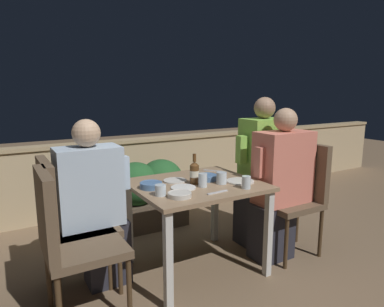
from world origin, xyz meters
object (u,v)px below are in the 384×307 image
at_px(chair_left_far, 64,215).
at_px(beer_bottle, 194,172).
at_px(chair_left_near, 66,233).
at_px(chair_right_far, 276,179).
at_px(person_green_blouse, 260,171).
at_px(chair_right_near, 297,188).
at_px(person_coral_top, 279,185).
at_px(person_blue_shirt, 95,205).

distance_m(chair_left_far, beer_bottle, 0.96).
relative_size(chair_left_near, chair_right_far, 1.00).
height_order(chair_left_near, person_green_blouse, person_green_blouse).
relative_size(chair_right_near, beer_bottle, 4.15).
bearing_deg(chair_right_near, chair_right_far, 80.95).
bearing_deg(chair_right_near, chair_left_near, 179.57).
bearing_deg(beer_bottle, person_coral_top, -11.76).
bearing_deg(chair_left_near, chair_right_far, 8.46).
distance_m(chair_left_far, person_green_blouse, 1.70).
bearing_deg(chair_left_far, chair_right_far, -0.67).
distance_m(chair_left_near, beer_bottle, 1.00).
xyz_separation_m(chair_left_far, person_green_blouse, (1.70, -0.02, 0.11)).
relative_size(chair_left_far, beer_bottle, 4.15).
relative_size(person_blue_shirt, chair_right_near, 1.27).
bearing_deg(person_green_blouse, person_coral_top, -99.51).
height_order(person_blue_shirt, chair_right_near, person_blue_shirt).
height_order(chair_left_near, chair_left_far, same).
relative_size(chair_left_near, person_coral_top, 0.76).
bearing_deg(chair_right_far, chair_right_near, -99.05).
bearing_deg(chair_right_near, person_blue_shirt, 168.76).
xyz_separation_m(person_green_blouse, beer_bottle, (-0.78, -0.15, 0.11)).
relative_size(chair_left_near, person_blue_shirt, 0.79).
xyz_separation_m(chair_right_near, person_coral_top, (-0.21, 0.00, 0.06)).
height_order(chair_left_near, person_blue_shirt, person_blue_shirt).
bearing_deg(person_coral_top, chair_left_far, 168.77).
bearing_deg(chair_left_near, chair_left_far, 81.63).
distance_m(person_blue_shirt, beer_bottle, 0.75).
xyz_separation_m(chair_left_far, chair_right_near, (1.86, -0.33, 0.00)).
distance_m(chair_left_near, chair_right_far, 1.97).
distance_m(chair_left_far, person_coral_top, 1.68).
bearing_deg(chair_left_near, person_green_blouse, 9.45).
bearing_deg(chair_right_far, chair_left_near, -171.54).
xyz_separation_m(chair_left_near, person_blue_shirt, (0.26, 0.31, 0.04)).
height_order(chair_left_far, person_blue_shirt, person_blue_shirt).
xyz_separation_m(chair_right_near, person_green_blouse, (-0.16, 0.30, 0.11)).
xyz_separation_m(chair_left_far, beer_bottle, (0.92, -0.18, 0.22)).
bearing_deg(beer_bottle, chair_left_far, 169.20).
distance_m(person_green_blouse, beer_bottle, 0.80).
bearing_deg(chair_right_far, beer_bottle, -171.21).
height_order(chair_left_near, beer_bottle, chair_left_near).
distance_m(chair_left_near, person_coral_top, 1.69).
xyz_separation_m(person_blue_shirt, chair_right_far, (1.69, -0.02, -0.04)).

